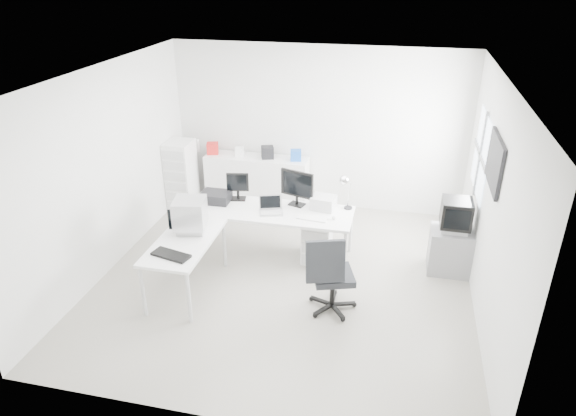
% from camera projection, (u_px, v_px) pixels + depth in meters
% --- Properties ---
extents(floor, '(5.00, 5.00, 0.01)m').
position_uv_depth(floor, '(285.00, 279.00, 7.14)').
color(floor, beige).
rests_on(floor, ground).
extents(ceiling, '(5.00, 5.00, 0.01)m').
position_uv_depth(ceiling, '(284.00, 75.00, 5.92)').
color(ceiling, white).
rests_on(ceiling, back_wall).
extents(back_wall, '(5.00, 0.02, 2.80)m').
position_uv_depth(back_wall, '(318.00, 129.00, 8.72)').
color(back_wall, silver).
rests_on(back_wall, floor).
extents(left_wall, '(0.02, 5.00, 2.80)m').
position_uv_depth(left_wall, '(107.00, 170.00, 7.02)').
color(left_wall, silver).
rests_on(left_wall, floor).
extents(right_wall, '(0.02, 5.00, 2.80)m').
position_uv_depth(right_wall, '(491.00, 205.00, 6.03)').
color(right_wall, silver).
rests_on(right_wall, floor).
extents(window, '(0.02, 1.20, 1.10)m').
position_uv_depth(window, '(481.00, 155.00, 7.00)').
color(window, white).
rests_on(window, right_wall).
extents(wall_picture, '(0.04, 0.90, 0.60)m').
position_uv_depth(wall_picture, '(495.00, 162.00, 5.91)').
color(wall_picture, black).
rests_on(wall_picture, right_wall).
extents(main_desk, '(2.40, 0.80, 0.75)m').
position_uv_depth(main_desk, '(270.00, 233.00, 7.56)').
color(main_desk, white).
rests_on(main_desk, floor).
extents(side_desk, '(0.70, 1.40, 0.75)m').
position_uv_depth(side_desk, '(187.00, 265.00, 6.76)').
color(side_desk, white).
rests_on(side_desk, floor).
extents(drawer_pedestal, '(0.40, 0.50, 0.60)m').
position_uv_depth(drawer_pedestal, '(317.00, 241.00, 7.50)').
color(drawer_pedestal, white).
rests_on(drawer_pedestal, floor).
extents(inkjet_printer, '(0.42, 0.33, 0.15)m').
position_uv_depth(inkjet_printer, '(216.00, 197.00, 7.62)').
color(inkjet_printer, black).
rests_on(inkjet_printer, main_desk).
extents(lcd_monitor_small, '(0.36, 0.25, 0.41)m').
position_uv_depth(lcd_monitor_small, '(238.00, 187.00, 7.63)').
color(lcd_monitor_small, black).
rests_on(lcd_monitor_small, main_desk).
extents(lcd_monitor_large, '(0.56, 0.36, 0.54)m').
position_uv_depth(lcd_monitor_large, '(297.00, 188.00, 7.43)').
color(lcd_monitor_large, black).
rests_on(lcd_monitor_large, main_desk).
extents(laptop, '(0.44, 0.45, 0.23)m').
position_uv_depth(laptop, '(271.00, 206.00, 7.25)').
color(laptop, '#B7B7BA').
rests_on(laptop, main_desk).
extents(white_keyboard, '(0.44, 0.18, 0.02)m').
position_uv_depth(white_keyboard, '(312.00, 219.00, 7.13)').
color(white_keyboard, white).
rests_on(white_keyboard, main_desk).
extents(white_mouse, '(0.06, 0.06, 0.06)m').
position_uv_depth(white_mouse, '(334.00, 218.00, 7.10)').
color(white_mouse, white).
rests_on(white_mouse, main_desk).
extents(laser_printer, '(0.37, 0.33, 0.19)m').
position_uv_depth(laser_printer, '(324.00, 203.00, 7.40)').
color(laser_printer, '#BDBDBD').
rests_on(laser_printer, main_desk).
extents(desk_lamp, '(0.18, 0.18, 0.43)m').
position_uv_depth(desk_lamp, '(349.00, 195.00, 7.35)').
color(desk_lamp, silver).
rests_on(desk_lamp, main_desk).
extents(crt_monitor, '(0.42, 0.42, 0.41)m').
position_uv_depth(crt_monitor, '(190.00, 217.00, 6.73)').
color(crt_monitor, '#B7B7BA').
rests_on(crt_monitor, side_desk).
extents(black_keyboard, '(0.52, 0.30, 0.03)m').
position_uv_depth(black_keyboard, '(171.00, 255.00, 6.24)').
color(black_keyboard, black).
rests_on(black_keyboard, side_desk).
extents(office_chair, '(0.79, 0.79, 1.09)m').
position_uv_depth(office_chair, '(333.00, 272.00, 6.30)').
color(office_chair, '#2A2C2F').
rests_on(office_chair, floor).
extents(tv_cabinet, '(0.59, 0.48, 0.64)m').
position_uv_depth(tv_cabinet, '(450.00, 251.00, 7.20)').
color(tv_cabinet, gray).
rests_on(tv_cabinet, floor).
extents(crt_tv, '(0.50, 0.48, 0.45)m').
position_uv_depth(crt_tv, '(456.00, 216.00, 6.96)').
color(crt_tv, black).
rests_on(crt_tv, tv_cabinet).
extents(sideboard, '(1.81, 0.45, 0.91)m').
position_uv_depth(sideboard, '(257.00, 181.00, 9.11)').
color(sideboard, white).
rests_on(sideboard, floor).
extents(clutter_box_a, '(0.24, 0.22, 0.20)m').
position_uv_depth(clutter_box_a, '(213.00, 148.00, 9.03)').
color(clutter_box_a, red).
rests_on(clutter_box_a, sideboard).
extents(clutter_box_b, '(0.17, 0.16, 0.15)m').
position_uv_depth(clutter_box_b, '(240.00, 152.00, 8.94)').
color(clutter_box_b, white).
rests_on(clutter_box_b, sideboard).
extents(clutter_box_c, '(0.26, 0.25, 0.21)m').
position_uv_depth(clutter_box_c, '(267.00, 152.00, 8.83)').
color(clutter_box_c, black).
rests_on(clutter_box_c, sideboard).
extents(clutter_box_d, '(0.21, 0.19, 0.18)m').
position_uv_depth(clutter_box_d, '(296.00, 155.00, 8.73)').
color(clutter_box_d, blue).
rests_on(clutter_box_d, sideboard).
extents(clutter_bottle, '(0.07, 0.07, 0.22)m').
position_uv_depth(clutter_bottle, '(197.00, 146.00, 9.12)').
color(clutter_bottle, white).
rests_on(clutter_bottle, sideboard).
extents(filing_cabinet, '(0.43, 0.51, 1.22)m').
position_uv_depth(filing_cabinet, '(181.00, 175.00, 8.94)').
color(filing_cabinet, white).
rests_on(filing_cabinet, floor).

